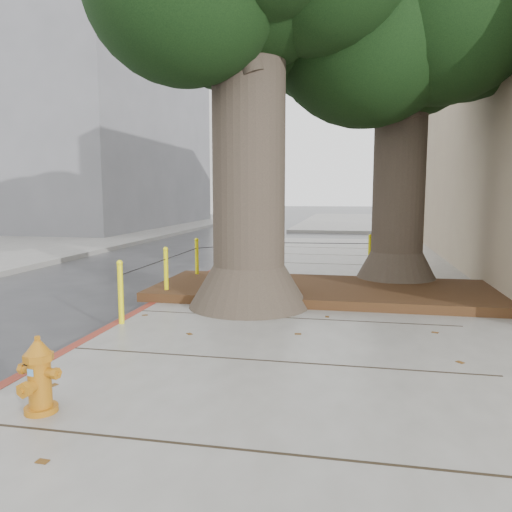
{
  "coord_description": "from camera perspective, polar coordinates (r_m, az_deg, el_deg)",
  "views": [
    {
      "loc": [
        1.43,
        -5.43,
        2.07
      ],
      "look_at": [
        -0.04,
        1.98,
        1.1
      ],
      "focal_mm": 35.0,
      "sensor_mm": 36.0,
      "label": 1
    }
  ],
  "objects": [
    {
      "name": "bollard_ring",
      "position": [
        10.17,
        -1.97,
        -0.65
      ],
      "size": [
        3.79,
        5.39,
        0.95
      ],
      "color": "yellow",
      "rests_on": "sidewalk_main"
    },
    {
      "name": "curb_red",
      "position": [
        8.87,
        -11.94,
        -5.85
      ],
      "size": [
        0.14,
        26.0,
        0.16
      ],
      "primitive_type": "cube",
      "color": "maroon",
      "rests_on": "ground"
    },
    {
      "name": "fire_hydrant",
      "position": [
        4.84,
        -23.56,
        -12.41
      ],
      "size": [
        0.36,
        0.34,
        0.69
      ],
      "rotation": [
        0.0,
        0.0,
        -0.16
      ],
      "color": "#BA6D13",
      "rests_on": "sidewalk_main"
    },
    {
      "name": "planter_bed",
      "position": [
        9.53,
        7.8,
        -3.9
      ],
      "size": [
        6.4,
        2.6,
        0.16
      ],
      "primitive_type": "cube",
      "color": "black",
      "rests_on": "sidewalk_main"
    },
    {
      "name": "tree_far",
      "position": [
        11.22,
        18.35,
        22.19
      ],
      "size": [
        4.5,
        3.8,
        7.17
      ],
      "color": "#4C3F33",
      "rests_on": "sidewalk_main"
    },
    {
      "name": "ground",
      "position": [
        5.99,
        -3.43,
        -12.92
      ],
      "size": [
        140.0,
        140.0,
        0.0
      ],
      "primitive_type": "plane",
      "color": "#28282B",
      "rests_on": "ground"
    },
    {
      "name": "sidewalk_far",
      "position": [
        35.78,
        18.55,
        3.72
      ],
      "size": [
        16.0,
        20.0,
        0.15
      ],
      "primitive_type": "cube",
      "color": "slate",
      "rests_on": "ground"
    },
    {
      "name": "building_far_white",
      "position": [
        53.97,
        -9.08,
        12.98
      ],
      "size": [
        12.0,
        18.0,
        15.0
      ],
      "primitive_type": "cube",
      "color": "silver",
      "rests_on": "ground"
    },
    {
      "name": "car_dark",
      "position": [
        26.97,
        -14.85,
        4.11
      ],
      "size": [
        2.52,
        4.92,
        1.37
      ],
      "primitive_type": "imported",
      "rotation": [
        0.0,
        0.0,
        -0.13
      ],
      "color": "black",
      "rests_on": "ground"
    },
    {
      "name": "building_far_grey",
      "position": [
        32.22,
        -20.19,
        13.87
      ],
      "size": [
        12.0,
        16.0,
        12.0
      ],
      "primitive_type": "cube",
      "color": "slate",
      "rests_on": "ground"
    },
    {
      "name": "car_silver",
      "position": [
        23.98,
        23.71,
        3.32
      ],
      "size": [
        3.93,
        1.68,
        1.32
      ],
      "primitive_type": "imported",
      "rotation": [
        0.0,
        0.0,
        1.6
      ],
      "color": "#B4B5B9",
      "rests_on": "ground"
    }
  ]
}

